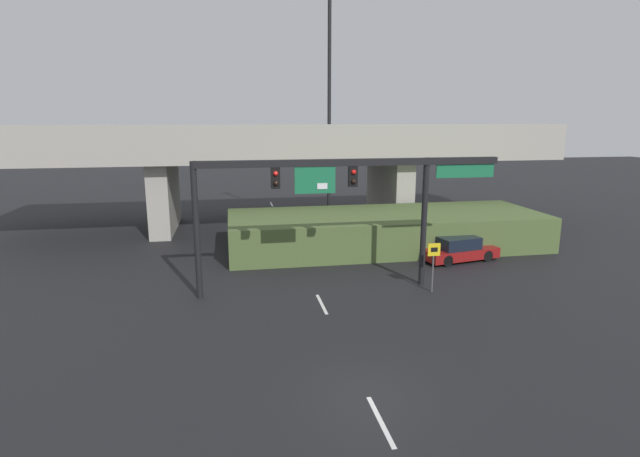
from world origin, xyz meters
TOP-DOWN VIEW (x-y plane):
  - ground_plane at (0.00, 0.00)m, footprint 160.00×160.00m
  - lane_markings at (0.00, 11.72)m, footprint 0.14×46.49m
  - signal_gantry at (1.17, 9.10)m, footprint 14.30×0.44m
  - speed_limit_sign at (5.40, 7.94)m, footprint 0.60×0.11m
  - highway_light_pole_near at (2.93, 20.52)m, footprint 0.70×0.36m
  - overpass_bridge at (0.00, 24.30)m, footprint 40.06×9.83m
  - grass_embankment at (5.80, 16.42)m, footprint 19.59×6.90m
  - parked_sedan_near_right at (8.99, 12.75)m, footprint 4.65×2.61m

SIDE VIEW (x-z plane):
  - ground_plane at x=0.00m, z-range 0.00..0.00m
  - lane_markings at x=0.00m, z-range 0.00..0.01m
  - parked_sedan_near_right at x=8.99m, z-range -0.05..1.36m
  - grass_embankment at x=5.80m, z-range 0.00..2.17m
  - speed_limit_sign at x=5.40m, z-range 0.37..2.79m
  - signal_gantry at x=1.17m, z-range 1.86..8.07m
  - overpass_bridge at x=0.00m, z-range 1.62..9.23m
  - highway_light_pole_near at x=2.93m, z-range 0.38..17.74m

